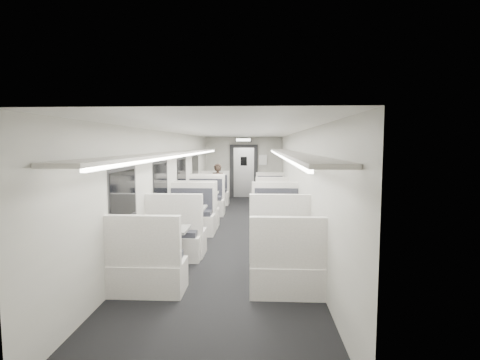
# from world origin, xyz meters

# --- Properties ---
(room) EXTENTS (3.24, 12.24, 2.64)m
(room) POSITION_xyz_m (0.00, 0.00, 1.20)
(room) COLOR black
(room) RESTS_ON ground
(booth_left_a) EXTENTS (1.08, 2.18, 1.17)m
(booth_left_a) POSITION_xyz_m (-1.00, 3.36, 0.39)
(booth_left_a) COLOR white
(booth_left_a) RESTS_ON room
(booth_left_b) EXTENTS (1.12, 2.27, 1.22)m
(booth_left_b) POSITION_xyz_m (-1.00, 1.36, 0.41)
(booth_left_b) COLOR white
(booth_left_b) RESTS_ON room
(booth_left_c) EXTENTS (1.11, 2.26, 1.21)m
(booth_left_c) POSITION_xyz_m (-1.00, -1.02, 0.40)
(booth_left_c) COLOR white
(booth_left_c) RESTS_ON room
(booth_left_d) EXTENTS (1.07, 2.17, 1.16)m
(booth_left_d) POSITION_xyz_m (-1.00, -2.89, 0.39)
(booth_left_d) COLOR white
(booth_left_d) RESTS_ON room
(booth_right_a) EXTENTS (1.01, 2.05, 1.10)m
(booth_right_a) POSITION_xyz_m (1.00, 3.74, 0.37)
(booth_right_a) COLOR white
(booth_right_a) RESTS_ON room
(booth_right_b) EXTENTS (0.98, 1.98, 1.06)m
(booth_right_b) POSITION_xyz_m (1.00, 1.01, 0.35)
(booth_right_b) COLOR white
(booth_right_b) RESTS_ON room
(booth_right_c) EXTENTS (1.14, 2.31, 1.24)m
(booth_right_c) POSITION_xyz_m (1.00, -1.18, 0.41)
(booth_right_c) COLOR white
(booth_right_c) RESTS_ON room
(booth_right_d) EXTENTS (1.06, 2.15, 1.15)m
(booth_right_d) POSITION_xyz_m (1.00, -2.86, 0.38)
(booth_right_d) COLOR white
(booth_right_d) RESTS_ON room
(passenger) EXTENTS (0.61, 0.48, 1.49)m
(passenger) POSITION_xyz_m (-0.76, 3.37, 0.74)
(passenger) COLOR black
(passenger) RESTS_ON room
(window_a) EXTENTS (0.02, 1.18, 0.84)m
(window_a) POSITION_xyz_m (-1.49, 3.40, 1.35)
(window_a) COLOR black
(window_a) RESTS_ON room
(window_b) EXTENTS (0.02, 1.18, 0.84)m
(window_b) POSITION_xyz_m (-1.49, 1.20, 1.35)
(window_b) COLOR black
(window_b) RESTS_ON room
(window_c) EXTENTS (0.02, 1.18, 0.84)m
(window_c) POSITION_xyz_m (-1.49, -1.00, 1.35)
(window_c) COLOR black
(window_c) RESTS_ON room
(window_d) EXTENTS (0.02, 1.18, 0.84)m
(window_d) POSITION_xyz_m (-1.49, -3.20, 1.35)
(window_d) COLOR black
(window_d) RESTS_ON room
(luggage_rack_left) EXTENTS (0.46, 10.40, 0.09)m
(luggage_rack_left) POSITION_xyz_m (-1.24, -0.30, 1.92)
(luggage_rack_left) COLOR white
(luggage_rack_left) RESTS_ON room
(luggage_rack_right) EXTENTS (0.46, 10.40, 0.09)m
(luggage_rack_right) POSITION_xyz_m (1.24, -0.30, 1.92)
(luggage_rack_right) COLOR white
(luggage_rack_right) RESTS_ON room
(vestibule_door) EXTENTS (1.10, 0.13, 2.10)m
(vestibule_door) POSITION_xyz_m (0.00, 5.93, 1.04)
(vestibule_door) COLOR black
(vestibule_door) RESTS_ON room
(exit_sign) EXTENTS (0.62, 0.12, 0.16)m
(exit_sign) POSITION_xyz_m (0.00, 5.44, 2.28)
(exit_sign) COLOR black
(exit_sign) RESTS_ON room
(wall_notice) EXTENTS (0.32, 0.02, 0.40)m
(wall_notice) POSITION_xyz_m (0.75, 5.92, 1.50)
(wall_notice) COLOR white
(wall_notice) RESTS_ON room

